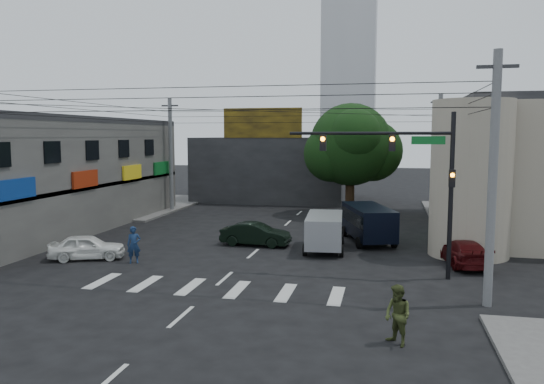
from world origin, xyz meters
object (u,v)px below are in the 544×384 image
(dark_sedan, at_px, (256,234))
(utility_pole_far_left, at_px, (171,155))
(white_compact, at_px, (87,247))
(pedestrian_olive, at_px, (398,315))
(utility_pole_near_right, at_px, (493,181))
(traffic_officer, at_px, (134,245))
(maroon_sedan, at_px, (464,252))
(utility_pole_far_right, at_px, (439,157))
(street_tree, at_px, (351,145))
(traffic_gantry, at_px, (411,167))
(navy_van, at_px, (368,224))
(silver_minivan, at_px, (324,233))

(dark_sedan, bearing_deg, utility_pole_far_left, 43.27)
(white_compact, height_order, pedestrian_olive, pedestrian_olive)
(utility_pole_near_right, height_order, utility_pole_far_left, same)
(traffic_officer, bearing_deg, maroon_sedan, -17.10)
(utility_pole_far_left, xyz_separation_m, pedestrian_olive, (17.72, -24.95, -3.69))
(utility_pole_far_right, height_order, traffic_officer, utility_pole_far_right)
(street_tree, xyz_separation_m, utility_pole_near_right, (6.50, -21.50, -0.87))
(traffic_gantry, height_order, traffic_officer, traffic_gantry)
(maroon_sedan, relative_size, navy_van, 0.80)
(utility_pole_near_right, xyz_separation_m, white_compact, (-18.34, 3.50, -3.97))
(utility_pole_far_right, xyz_separation_m, dark_sedan, (-10.88, -11.90, -3.95))
(utility_pole_far_left, xyz_separation_m, silver_minivan, (14.07, -12.32, -3.64))
(utility_pole_near_right, height_order, silver_minivan, utility_pole_near_right)
(utility_pole_far_left, bearing_deg, silver_minivan, -41.21)
(utility_pole_near_right, distance_m, utility_pole_far_right, 20.50)
(navy_van, bearing_deg, silver_minivan, 123.70)
(street_tree, bearing_deg, traffic_gantry, -78.01)
(navy_van, height_order, traffic_officer, navy_van)
(utility_pole_near_right, xyz_separation_m, utility_pole_far_right, (0.00, 20.50, 0.00))
(utility_pole_near_right, relative_size, pedestrian_olive, 5.06)
(maroon_sedan, xyz_separation_m, navy_van, (-4.71, 4.70, 0.43))
(dark_sedan, bearing_deg, silver_minivan, -93.09)
(pedestrian_olive, bearing_deg, maroon_sedan, 120.42)
(traffic_officer, bearing_deg, traffic_gantry, -27.02)
(traffic_gantry, relative_size, pedestrian_olive, 3.96)
(utility_pole_far_left, distance_m, dark_sedan, 16.11)
(white_compact, height_order, navy_van, navy_van)
(street_tree, xyz_separation_m, maroon_sedan, (6.50, -15.21, -4.86))
(utility_pole_far_left, relative_size, dark_sedan, 2.31)
(utility_pole_near_right, distance_m, navy_van, 12.47)
(traffic_gantry, relative_size, traffic_officer, 4.00)
(utility_pole_near_right, bearing_deg, maroon_sedan, 90.00)
(street_tree, bearing_deg, navy_van, -80.32)
(dark_sedan, height_order, silver_minivan, silver_minivan)
(dark_sedan, relative_size, white_compact, 1.00)
(traffic_gantry, bearing_deg, pedestrian_olive, -94.38)
(utility_pole_far_right, relative_size, white_compact, 2.32)
(silver_minivan, height_order, navy_van, navy_van)
(utility_pole_far_left, relative_size, traffic_officer, 5.11)
(utility_pole_far_right, height_order, navy_van, utility_pole_far_right)
(utility_pole_far_left, bearing_deg, street_tree, 3.95)
(traffic_gantry, xyz_separation_m, silver_minivan, (-4.26, 4.69, -3.87))
(utility_pole_near_right, xyz_separation_m, dark_sedan, (-10.88, 8.60, -3.95))
(utility_pole_near_right, distance_m, traffic_officer, 16.44)
(dark_sedan, bearing_deg, white_compact, 127.26)
(white_compact, bearing_deg, maroon_sedan, -102.65)
(maroon_sedan, xyz_separation_m, traffic_officer, (-15.68, -2.99, 0.29))
(street_tree, height_order, traffic_officer, street_tree)
(silver_minivan, height_order, traffic_officer, silver_minivan)
(traffic_gantry, distance_m, white_compact, 16.22)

